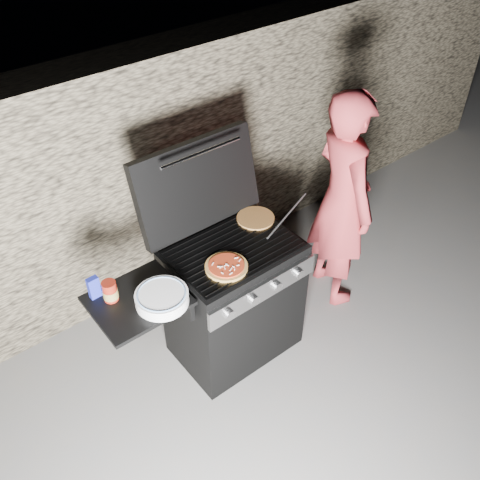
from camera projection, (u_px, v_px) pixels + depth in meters
ground at (235, 344)px, 3.83m from camera, size 50.00×50.00×0.00m
stone_wall at (145, 175)px, 3.88m from camera, size 8.00×0.35×1.80m
gas_grill at (203, 318)px, 3.42m from camera, size 1.34×0.79×0.91m
pizza_topped at (226, 266)px, 3.10m from camera, size 0.30×0.30×0.03m
pizza_plain at (256, 218)px, 3.46m from camera, size 0.29×0.29×0.01m
sauce_jar at (110, 291)px, 2.89m from camera, size 0.08×0.08×0.12m
blue_carton at (94, 287)px, 2.90m from camera, size 0.06×0.04×0.14m
plate_stack at (162, 298)px, 2.89m from camera, size 0.36×0.36×0.07m
person at (342, 201)px, 3.74m from camera, size 0.56×0.70×1.67m
tongs at (287, 215)px, 3.42m from camera, size 0.44×0.13×0.09m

